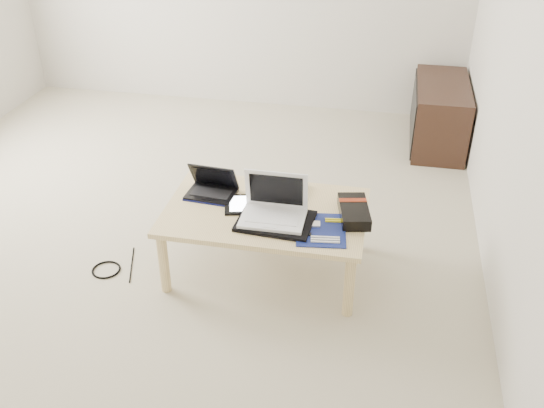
% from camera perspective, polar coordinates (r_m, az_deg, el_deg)
% --- Properties ---
extents(ground, '(4.00, 4.00, 0.00)m').
position_cam_1_polar(ground, '(4.10, -9.70, -0.78)').
color(ground, '#B6AC93').
rests_on(ground, ground).
extents(coffee_table, '(1.10, 0.70, 0.40)m').
position_cam_1_polar(coffee_table, '(3.34, -0.61, -1.25)').
color(coffee_table, '#E2C888').
rests_on(coffee_table, ground).
extents(media_cabinet, '(0.41, 0.90, 0.50)m').
position_cam_1_polar(media_cabinet, '(5.06, 15.41, 8.18)').
color(media_cabinet, '#341F15').
rests_on(media_cabinet, ground).
extents(book, '(0.30, 0.26, 0.03)m').
position_cam_1_polar(book, '(3.48, 0.60, 1.35)').
color(book, black).
rests_on(book, coffee_table).
extents(netbook, '(0.29, 0.22, 0.18)m').
position_cam_1_polar(netbook, '(3.46, -5.67, 1.49)').
color(netbook, black).
rests_on(netbook, coffee_table).
extents(tablet, '(0.31, 0.26, 0.01)m').
position_cam_1_polar(tablet, '(3.36, -2.17, -0.02)').
color(tablet, black).
rests_on(tablet, coffee_table).
extents(remote, '(0.12, 0.22, 0.02)m').
position_cam_1_polar(remote, '(3.37, 1.68, 0.18)').
color(remote, silver).
rests_on(remote, coffee_table).
extents(neoprene_sleeve, '(0.41, 0.31, 0.02)m').
position_cam_1_polar(neoprene_sleeve, '(3.20, 0.34, -1.63)').
color(neoprene_sleeve, black).
rests_on(neoprene_sleeve, coffee_table).
extents(white_laptop, '(0.34, 0.24, 0.24)m').
position_cam_1_polar(white_laptop, '(3.20, 0.19, -0.42)').
color(white_laptop, white).
rests_on(white_laptop, neoprene_sleeve).
extents(motherboard, '(0.29, 0.34, 0.01)m').
position_cam_1_polar(motherboard, '(3.16, 4.68, -2.44)').
color(motherboard, '#0D1055').
rests_on(motherboard, coffee_table).
extents(gpu_box, '(0.21, 0.32, 0.07)m').
position_cam_1_polar(gpu_box, '(3.27, 7.71, -0.70)').
color(gpu_box, black).
rests_on(gpu_box, coffee_table).
extents(cable_coil, '(0.12, 0.12, 0.01)m').
position_cam_1_polar(cable_coil, '(3.27, -1.77, -0.98)').
color(cable_coil, black).
rests_on(cable_coil, coffee_table).
extents(floor_cable_coil, '(0.18, 0.18, 0.01)m').
position_cam_1_polar(floor_cable_coil, '(3.65, -15.34, -5.99)').
color(floor_cable_coil, black).
rests_on(floor_cable_coil, ground).
extents(floor_cable_trail, '(0.11, 0.32, 0.01)m').
position_cam_1_polar(floor_cable_trail, '(3.66, -13.07, -5.58)').
color(floor_cable_trail, black).
rests_on(floor_cable_trail, ground).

